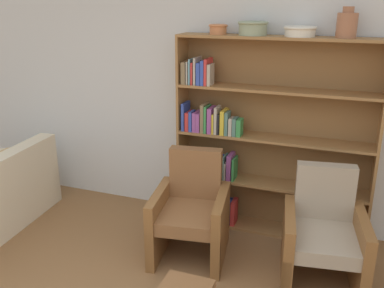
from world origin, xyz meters
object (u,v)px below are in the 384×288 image
at_px(bookshelf, 253,142).
at_px(vase_tall, 347,24).
at_px(bowl_brass, 300,31).
at_px(bowl_copper, 253,27).
at_px(armchair_cushioned, 323,236).
at_px(bowl_stoneware, 218,29).
at_px(armchair_leather, 191,212).

distance_m(bookshelf, vase_tall, 1.35).
relative_size(bookshelf, bowl_brass, 6.74).
bearing_deg(bowl_brass, bowl_copper, 180.00).
distance_m(bowl_copper, bowl_brass, 0.42).
bearing_deg(bowl_brass, vase_tall, 0.00).
distance_m(bowl_brass, armchair_cushioned, 1.75).
bearing_deg(bowl_copper, bowl_stoneware, -180.00).
distance_m(bowl_brass, armchair_leather, 1.86).
bearing_deg(armchair_cushioned, vase_tall, -97.45).
bearing_deg(bowl_brass, bowl_stoneware, -180.00).
height_order(bowl_copper, armchair_cushioned, bowl_copper).
bearing_deg(bowl_copper, bowl_brass, 0.00).
bearing_deg(bowl_brass, armchair_cushioned, -59.67).
relative_size(bowl_stoneware, armchair_leather, 0.19).
height_order(vase_tall, armchair_cushioned, vase_tall).
height_order(bowl_brass, armchair_leather, bowl_brass).
xyz_separation_m(bowl_brass, vase_tall, (0.38, 0.00, 0.06)).
height_order(bowl_stoneware, vase_tall, vase_tall).
bearing_deg(bowl_copper, armchair_cushioned, -39.64).
distance_m(bowl_copper, armchair_leather, 1.75).
bearing_deg(bowl_stoneware, armchair_leather, -91.55).
bearing_deg(bookshelf, bowl_brass, -2.48).
xyz_separation_m(bowl_copper, armchair_cushioned, (0.81, -0.67, -1.58)).
relative_size(bowl_stoneware, bowl_copper, 0.64).
height_order(bowl_copper, armchair_leather, bowl_copper).
bearing_deg(armchair_cushioned, bowl_stoneware, -39.29).
bearing_deg(armchair_cushioned, bookshelf, -50.87).
height_order(bowl_stoneware, armchair_cushioned, bowl_stoneware).
xyz_separation_m(armchair_leather, armchair_cushioned, (1.15, 0.00, 0.00)).
height_order(bookshelf, armchair_leather, bookshelf).
height_order(bowl_brass, armchair_cushioned, bowl_brass).
height_order(bookshelf, bowl_copper, bowl_copper).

